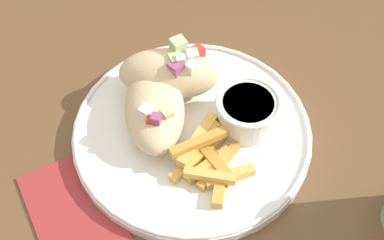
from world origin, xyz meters
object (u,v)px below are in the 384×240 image
Objects in this scene: pita_sandwich_far at (170,73)px; sauce_ramekin at (247,111)px; plate at (192,132)px; pita_sandwich_near at (155,109)px; fries_pile at (208,160)px.

sauce_ramekin is at bearing -26.07° from pita_sandwich_far.
plate is at bearing -121.06° from sauce_ramekin.
pita_sandwich_near is 0.09m from fries_pile.
pita_sandwich_far is 1.39× the size of fries_pile.
pita_sandwich_far is at bearing -159.60° from sauce_ramekin.
pita_sandwich_far is at bearing 162.74° from plate.
sauce_ramekin reaches higher than fries_pile.
pita_sandwich_far is (-0.06, 0.02, 0.04)m from plate.
pita_sandwich_near reaches higher than fries_pile.
pita_sandwich_near is at bearing -106.59° from pita_sandwich_far.
plate is 2.17× the size of pita_sandwich_far.
pita_sandwich_near is 0.11m from sauce_ramekin.
sauce_ramekin is (0.07, 0.08, -0.00)m from pita_sandwich_near.
plate is at bearing -63.73° from pita_sandwich_far.
plate is 0.05m from fries_pile.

